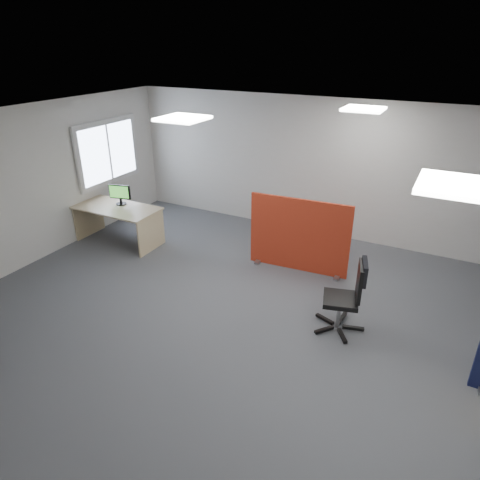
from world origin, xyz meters
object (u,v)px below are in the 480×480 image
at_px(office_chair, 350,292).
at_px(red_divider, 299,236).
at_px(monitor_second, 120,194).
at_px(second_desk, 119,215).

bearing_deg(office_chair, red_divider, 117.26).
xyz_separation_m(monitor_second, office_chair, (4.73, -0.91, -0.34)).
relative_size(red_divider, second_desk, 1.05).
xyz_separation_m(second_desk, office_chair, (4.70, -0.79, 0.05)).
distance_m(red_divider, monitor_second, 3.56).
distance_m(red_divider, office_chair, 1.78).
bearing_deg(monitor_second, second_desk, -91.17).
xyz_separation_m(red_divider, second_desk, (-3.50, -0.52, -0.08)).
relative_size(monitor_second, office_chair, 0.40).
bearing_deg(red_divider, office_chair, -51.51).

